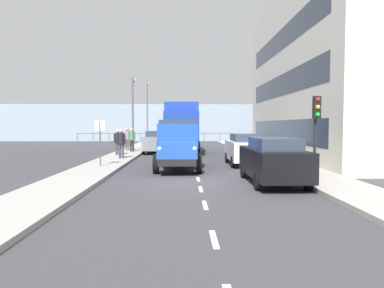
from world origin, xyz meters
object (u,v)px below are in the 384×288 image
(car_white_kerbside_1, at_px, (245,149))
(street_sign, at_px, (100,135))
(pedestrian_couple_a, at_px, (132,138))
(car_grey_oppositeside_0, at_px, (156,142))
(pedestrian_couple_b, at_px, (118,140))
(lamp_post_promenade, at_px, (133,106))
(truck_vintage_blue, at_px, (178,146))
(pedestrian_strolling, at_px, (121,141))
(traffic_light_near, at_px, (316,118))
(lamp_post_far, at_px, (147,107))
(car_black_kerbside_near, at_px, (273,160))
(pedestrian_with_bag, at_px, (127,137))
(lorry_cargo_blue, at_px, (182,126))

(car_white_kerbside_1, relative_size, street_sign, 1.74)
(pedestrian_couple_a, bearing_deg, car_grey_oppositeside_0, -169.16)
(car_white_kerbside_1, height_order, pedestrian_couple_b, pedestrian_couple_b)
(lamp_post_promenade, bearing_deg, car_white_kerbside_1, 126.06)
(truck_vintage_blue, bearing_deg, lamp_post_promenade, -72.31)
(pedestrian_strolling, bearing_deg, pedestrian_couple_b, -74.89)
(pedestrian_strolling, distance_m, lamp_post_promenade, 8.15)
(car_white_kerbside_1, bearing_deg, truck_vintage_blue, 28.63)
(traffic_light_near, height_order, lamp_post_far, lamp_post_far)
(pedestrian_couple_a, distance_m, street_sign, 9.59)
(pedestrian_couple_a, distance_m, lamp_post_far, 13.84)
(car_black_kerbside_near, bearing_deg, traffic_light_near, -149.56)
(pedestrian_couple_b, bearing_deg, pedestrian_with_bag, -89.31)
(car_white_kerbside_1, bearing_deg, traffic_light_near, 112.86)
(car_black_kerbside_near, relative_size, pedestrian_strolling, 2.50)
(pedestrian_strolling, height_order, pedestrian_couple_a, pedestrian_strolling)
(car_black_kerbside_near, relative_size, pedestrian_couple_b, 2.59)
(traffic_light_near, height_order, street_sign, traffic_light_near)
(car_white_kerbside_1, relative_size, lamp_post_promenade, 0.66)
(lorry_cargo_blue, bearing_deg, street_sign, 68.08)
(traffic_light_near, bearing_deg, truck_vintage_blue, -27.23)
(traffic_light_near, bearing_deg, car_white_kerbside_1, -67.14)
(lorry_cargo_blue, distance_m, street_sign, 10.68)
(pedestrian_with_bag, height_order, traffic_light_near, traffic_light_near)
(traffic_light_near, relative_size, street_sign, 1.42)
(car_white_kerbside_1, height_order, pedestrian_strolling, pedestrian_strolling)
(lorry_cargo_blue, bearing_deg, car_black_kerbside_near, 103.51)
(car_black_kerbside_near, bearing_deg, lamp_post_far, -74.90)
(truck_vintage_blue, xyz_separation_m, traffic_light_near, (-5.65, 2.91, 1.29))
(truck_vintage_blue, bearing_deg, car_grey_oppositeside_0, -79.78)
(lorry_cargo_blue, height_order, pedestrian_with_bag, lorry_cargo_blue)
(truck_vintage_blue, height_order, car_grey_oppositeside_0, truck_vintage_blue)
(pedestrian_with_bag, relative_size, lamp_post_promenade, 0.31)
(car_white_kerbside_1, height_order, lamp_post_promenade, lamp_post_promenade)
(car_black_kerbside_near, relative_size, lamp_post_promenade, 0.76)
(car_white_kerbside_1, bearing_deg, pedestrian_couple_a, -47.95)
(pedestrian_strolling, xyz_separation_m, traffic_light_near, (-9.19, 7.43, 1.26))
(car_white_kerbside_1, bearing_deg, car_grey_oppositeside_0, -57.02)
(truck_vintage_blue, xyz_separation_m, car_black_kerbside_near, (-3.59, 4.11, -0.28))
(car_black_kerbside_near, distance_m, lamp_post_far, 28.83)
(lamp_post_far, bearing_deg, street_sign, 90.00)
(car_black_kerbside_near, bearing_deg, street_sign, -31.54)
(car_grey_oppositeside_0, height_order, traffic_light_near, traffic_light_near)
(pedestrian_couple_a, bearing_deg, car_white_kerbside_1, 132.05)
(car_grey_oppositeside_0, height_order, lamp_post_far, lamp_post_far)
(car_black_kerbside_near, relative_size, traffic_light_near, 1.40)
(truck_vintage_blue, xyz_separation_m, pedestrian_couple_a, (3.69, -10.04, 0.03))
(truck_vintage_blue, xyz_separation_m, lamp_post_promenade, (3.91, -12.27, 2.54))
(lorry_cargo_blue, bearing_deg, lamp_post_promenade, -25.37)
(pedestrian_with_bag, bearing_deg, pedestrian_couple_b, 90.69)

